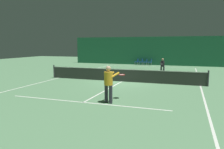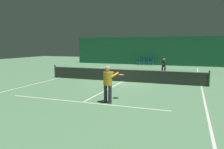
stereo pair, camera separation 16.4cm
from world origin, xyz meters
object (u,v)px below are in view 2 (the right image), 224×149
Objects in this scene: player_far at (164,65)px; courtside_chair_1 at (143,62)px; player_near at (108,81)px; courtside_chair_0 at (139,61)px; tennis_net at (123,75)px; courtside_chair_2 at (148,62)px; courtside_chair_3 at (152,62)px.

courtside_chair_1 is at bearing -157.30° from player_far.
player_near is 20.31m from courtside_chair_0.
player_near reaches higher than tennis_net.
player_far is 1.81× the size of courtside_chair_2.
player_near is 20.22m from courtside_chair_1.
tennis_net reaches higher than courtside_chair_1.
courtside_chair_3 is at bearing 90.70° from tennis_net.
courtside_chair_1 is (0.62, 0.00, 0.00)m from courtside_chair_0.
player_near reaches higher than courtside_chair_2.
courtside_chair_0 is (-4.48, 9.19, -0.40)m from player_far.
courtside_chair_0 is at bearing -90.00° from courtside_chair_2.
courtside_chair_3 is at bearing 90.00° from courtside_chair_1.
courtside_chair_3 is at bearing 90.00° from courtside_chair_2.
courtside_chair_2 and courtside_chair_3 have the same top height.
player_far reaches higher than courtside_chair_1.
tennis_net is 14.07m from courtside_chair_1.
courtside_chair_3 is at bearing 24.38° from player_near.
player_far reaches higher than courtside_chair_0.
player_far reaches higher than courtside_chair_2.
courtside_chair_2 is (1.25, 0.00, 0.00)m from courtside_chair_0.
player_near is 1.16× the size of player_far.
courtside_chair_2 is at bearing 90.00° from courtside_chair_1.
courtside_chair_0 is 1.87m from courtside_chair_3.
player_near reaches higher than courtside_chair_0.
player_near is at bearing 5.62° from courtside_chair_2.
player_far is 9.56m from courtside_chair_3.
courtside_chair_1 is 1.25m from courtside_chair_3.
courtside_chair_0 is 1.25m from courtside_chair_2.
tennis_net is 6.81× the size of player_near.
courtside_chair_3 is (0.62, 0.00, 0.00)m from courtside_chair_2.
player_near is 20.10m from courtside_chair_3.
courtside_chair_1 is at bearing 95.78° from tennis_net.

